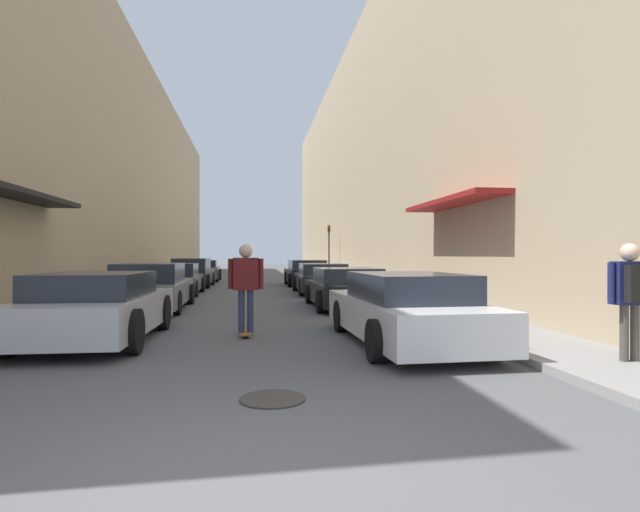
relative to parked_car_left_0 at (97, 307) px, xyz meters
The scene contains 18 objects.
ground 15.05m from the parked_car_left_0, 79.82° to the left, with size 114.33×114.33×0.00m, color #515154.
curb_strip_left 20.11m from the parked_car_left_0, 95.84° to the left, with size 1.80×51.97×0.12m.
curb_strip_right 21.32m from the parked_car_left_0, 69.79° to the left, with size 1.80×51.97×0.12m.
building_row_left 21.33m from the parked_car_left_0, 103.89° to the left, with size 4.90×51.97×12.26m.
building_row_right 23.35m from the parked_car_left_0, 62.84° to the left, with size 4.90×51.97×13.90m.
parked_car_left_0 is the anchor object (origin of this frame).
parked_car_left_1 5.21m from the parked_car_left_0, 91.09° to the left, with size 2.00×4.64×1.30m.
parked_car_left_2 10.52m from the parked_car_left_0, 91.10° to the left, with size 1.89×4.15×1.21m.
parked_car_left_3 15.33m from the parked_car_left_0, 90.60° to the left, with size 1.90×4.31×1.37m.
parked_car_left_4 20.56m from the parked_car_left_0, 90.49° to the left, with size 1.98×4.16×1.23m.
parked_car_right_0 5.40m from the parked_car_left_0, ahead, with size 1.93×4.71×1.22m.
parked_car_right_1 7.41m from the parked_car_left_0, 43.02° to the left, with size 2.05×4.22×1.16m.
parked_car_right_2 11.90m from the parked_car_left_0, 62.61° to the left, with size 2.08×4.69×1.19m.
parked_car_right_3 16.66m from the parked_car_left_0, 71.00° to the left, with size 2.05×4.21×1.28m.
skateboarder 2.65m from the parked_car_left_0, ahead, with size 0.66×0.78×1.74m.
manhole_cover 4.94m from the parked_car_left_0, 53.36° to the right, with size 0.70×0.70×0.02m.
traffic_light 23.40m from the parked_car_left_0, 71.14° to the left, with size 0.16×0.22×3.31m.
pedestrian 8.36m from the parked_car_left_0, 22.80° to the right, with size 0.63×0.34×1.57m.
Camera 1 is at (0.05, -3.24, 1.53)m, focal length 28.00 mm.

